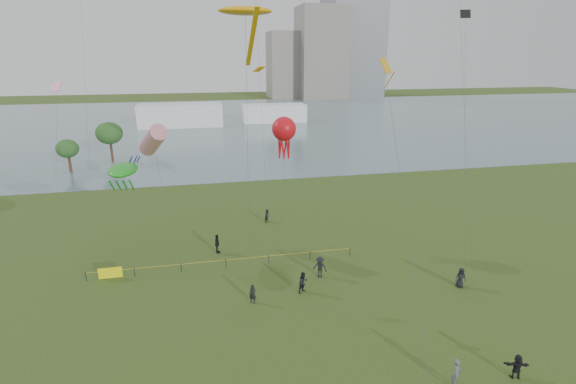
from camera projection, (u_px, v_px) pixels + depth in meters
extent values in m
plane|color=#273C13|center=(319.00, 356.00, 27.15)|extent=(400.00, 400.00, 0.00)
cube|color=slate|center=(225.00, 122.00, 120.11)|extent=(400.00, 120.00, 0.08)
cube|color=slate|center=(321.00, 53.00, 180.60)|extent=(20.00, 20.00, 38.00)
cube|color=slate|center=(287.00, 65.00, 185.06)|extent=(16.00, 18.00, 28.00)
cube|color=white|center=(181.00, 115.00, 112.23)|extent=(22.00, 8.00, 6.00)
cube|color=white|center=(274.00, 113.00, 120.16)|extent=(18.00, 7.00, 5.00)
cylinder|color=#3D291B|center=(112.00, 153.00, 75.44)|extent=(0.44, 0.44, 3.26)
ellipsoid|color=#2F5C24|center=(109.00, 133.00, 74.29)|extent=(4.63, 4.63, 3.91)
cylinder|color=#3D291B|center=(70.00, 165.00, 68.83)|extent=(0.44, 0.44, 2.48)
ellipsoid|color=#2F5C24|center=(67.00, 149.00, 67.96)|extent=(3.52, 3.52, 2.97)
cylinder|color=black|center=(86.00, 277.00, 35.96)|extent=(0.07, 0.07, 0.85)
cylinder|color=black|center=(135.00, 272.00, 36.73)|extent=(0.07, 0.07, 0.85)
cylinder|color=black|center=(181.00, 267.00, 37.50)|extent=(0.07, 0.07, 0.85)
cylinder|color=black|center=(226.00, 263.00, 38.26)|extent=(0.07, 0.07, 0.85)
cylinder|color=black|center=(269.00, 259.00, 39.03)|extent=(0.07, 0.07, 0.85)
cylinder|color=black|center=(310.00, 255.00, 39.80)|extent=(0.07, 0.07, 0.85)
cylinder|color=black|center=(350.00, 251.00, 40.56)|extent=(0.07, 0.07, 0.85)
cylinder|color=yellow|center=(226.00, 260.00, 38.16)|extent=(24.00, 0.03, 0.03)
cube|color=#FFF30D|center=(110.00, 273.00, 36.31)|extent=(2.00, 0.04, 1.00)
imported|color=#53575B|center=(456.00, 373.00, 24.30)|extent=(0.83, 0.82, 1.94)
imported|color=black|center=(303.00, 282.00, 34.11)|extent=(1.12, 1.05, 1.82)
imported|color=black|center=(320.00, 267.00, 36.43)|extent=(1.45, 1.30, 1.95)
imported|color=black|center=(217.00, 244.00, 40.91)|extent=(0.70, 1.20, 1.93)
imported|color=black|center=(461.00, 278.00, 34.92)|extent=(0.96, 0.73, 1.75)
imported|color=black|center=(517.00, 366.00, 25.08)|extent=(1.56, 0.89, 1.60)
imported|color=black|center=(253.00, 294.00, 32.68)|extent=(0.67, 0.57, 1.58)
imported|color=black|center=(268.00, 216.00, 48.52)|extent=(0.97, 0.96, 1.57)
cylinder|color=#3F3F42|center=(248.00, 144.00, 36.87)|extent=(0.80, 4.44, 22.19)
ellipsoid|color=orange|center=(245.00, 11.00, 35.51)|extent=(4.66, 2.91, 0.73)
cube|color=orange|center=(252.00, 39.00, 32.36)|extent=(0.36, 6.98, 4.09)
cube|color=orange|center=(259.00, 69.00, 29.48)|extent=(0.95, 0.95, 0.42)
cylinder|color=#3F3F42|center=(165.00, 196.00, 41.40)|extent=(1.61, 3.82, 10.55)
cylinder|color=red|center=(153.00, 140.00, 41.35)|extent=(3.55, 5.03, 3.73)
cylinder|color=#1720A5|center=(138.00, 160.00, 40.47)|extent=(0.60, 1.13, 0.88)
cylinder|color=#1720A5|center=(136.00, 159.00, 40.77)|extent=(0.60, 1.13, 0.88)
cylinder|color=#1720A5|center=(131.00, 159.00, 40.55)|extent=(0.60, 1.13, 0.88)
cylinder|color=#1720A5|center=(130.00, 160.00, 40.11)|extent=(0.60, 1.13, 0.88)
cylinder|color=#1720A5|center=(135.00, 161.00, 40.06)|extent=(0.60, 1.13, 0.88)
cylinder|color=#3F3F42|center=(131.00, 222.00, 37.62)|extent=(1.17, 4.88, 8.57)
ellipsoid|color=#1C9B1C|center=(123.00, 170.00, 38.42)|extent=(2.59, 4.66, 0.91)
cylinder|color=#1C9B1C|center=(112.00, 185.00, 37.10)|extent=(0.16, 1.79, 1.54)
cylinder|color=#1C9B1C|center=(118.00, 185.00, 37.20)|extent=(0.16, 1.79, 1.54)
cylinder|color=#1C9B1C|center=(125.00, 185.00, 37.31)|extent=(0.16, 1.79, 1.54)
cylinder|color=#1C9B1C|center=(131.00, 184.00, 37.41)|extent=(0.16, 1.79, 1.54)
cylinder|color=#3F3F42|center=(283.00, 193.00, 40.34)|extent=(1.10, 4.76, 11.72)
sphere|color=red|center=(284.00, 129.00, 40.80)|extent=(2.39, 2.39, 2.39)
cylinder|color=red|center=(289.00, 145.00, 41.40)|extent=(0.18, 0.54, 2.60)
cylinder|color=red|center=(286.00, 144.00, 41.76)|extent=(0.49, 0.36, 2.61)
cylinder|color=red|center=(281.00, 144.00, 41.66)|extent=(0.49, 0.36, 2.61)
cylinder|color=red|center=(279.00, 145.00, 41.21)|extent=(0.18, 0.54, 2.60)
cylinder|color=red|center=(282.00, 146.00, 40.85)|extent=(0.49, 0.36, 2.61)
cylinder|color=red|center=(287.00, 146.00, 40.95)|extent=(0.49, 0.36, 2.61)
cylinder|color=#3F3F42|center=(405.00, 207.00, 27.87)|extent=(1.88, 13.62, 17.88)
cube|color=orange|center=(386.00, 65.00, 31.56)|extent=(1.40, 1.40, 1.14)
cylinder|color=orange|center=(390.00, 80.00, 31.04)|extent=(0.08, 1.58, 1.35)
cube|color=black|center=(465.00, 14.00, 37.99)|extent=(0.93, 0.60, 0.76)
cube|color=#E5598C|center=(56.00, 86.00, 34.04)|extent=(1.05, 0.91, 0.76)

